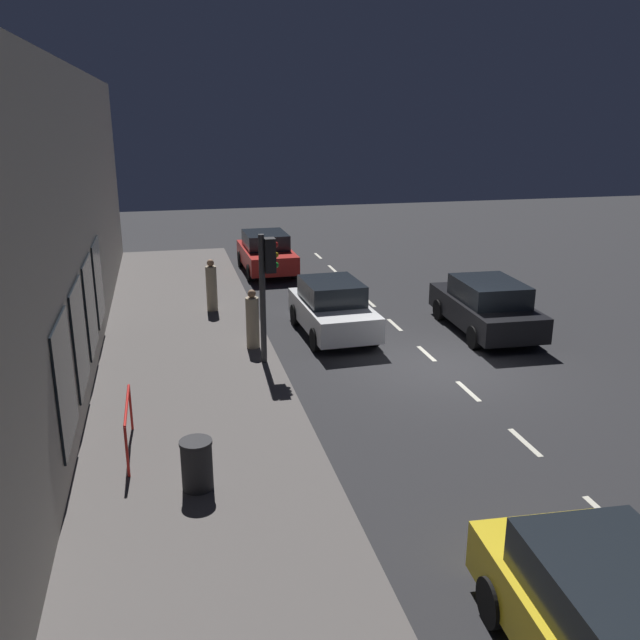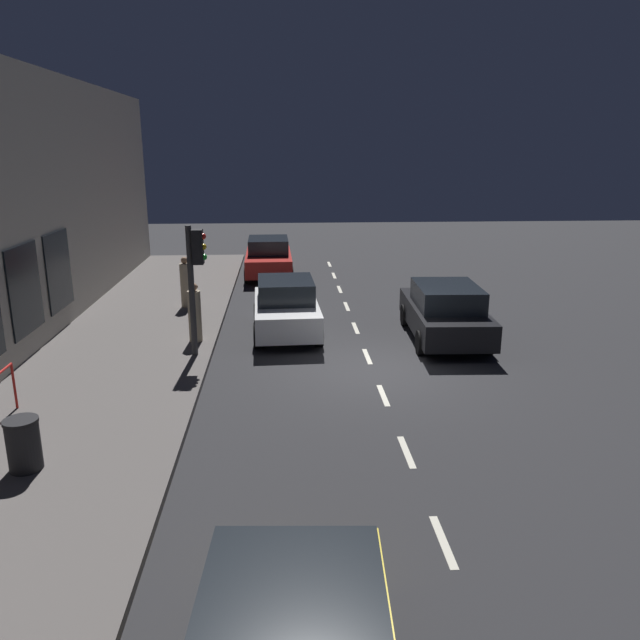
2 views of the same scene
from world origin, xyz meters
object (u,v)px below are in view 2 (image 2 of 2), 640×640
Objects in this scene: traffic_light at (195,268)px; pedestrian_1 at (195,315)px; trash_bin at (24,444)px; parked_car_3 at (445,312)px; pedestrian_0 at (186,284)px; parked_car_1 at (286,307)px; parked_car_2 at (269,257)px.

pedestrian_1 is (0.24, -1.14, -1.48)m from traffic_light.
trash_bin is (2.11, 5.68, -1.78)m from traffic_light.
pedestrian_1 reaches higher than parked_car_3.
pedestrian_0 is 1.03× the size of pedestrian_1.
traffic_light is at bearing 42.20° from parked_car_1.
parked_car_3 is at bearing -141.13° from trash_bin.
pedestrian_1 is (-0.79, 3.77, -0.03)m from pedestrian_0.
traffic_light is 1.89m from pedestrian_1.
parked_car_2 is 9.47m from pedestrian_1.
pedestrian_1 is 7.08m from trash_bin.
traffic_light reaches higher than pedestrian_1.
pedestrian_1 is at bearing 77.97° from parked_car_2.
parked_car_3 is 2.69× the size of pedestrian_0.
parked_car_2 is (-1.56, -10.44, -1.58)m from traffic_light.
parked_car_2 is 6.11m from pedestrian_0.
pedestrian_1 is at bearing 121.57° from pedestrian_0.
parked_car_2 is 2.61× the size of pedestrian_1.
trash_bin is (8.74, 7.04, -0.20)m from parked_car_3.
parked_car_1 is 2.36× the size of pedestrian_0.
traffic_light reaches higher than pedestrian_0.
parked_car_2 is at bearing -98.47° from traffic_light.
parked_car_3 is (-6.63, -1.37, -1.58)m from traffic_light.
parked_car_2 is at bearing 121.55° from parked_car_3.
parked_car_2 is 4.76× the size of trash_bin.
parked_car_1 is 0.88× the size of parked_car_3.
trash_bin is at bearing 103.95° from pedestrian_0.
traffic_light is at bearing 121.60° from pedestrian_0.
parked_car_3 reaches higher than trash_bin.
traffic_light reaches higher than trash_bin.
pedestrian_0 is (1.03, -4.92, -1.45)m from traffic_light.
parked_car_1 is 0.93× the size of parked_car_2.
parked_car_3 is 11.23m from trash_bin.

